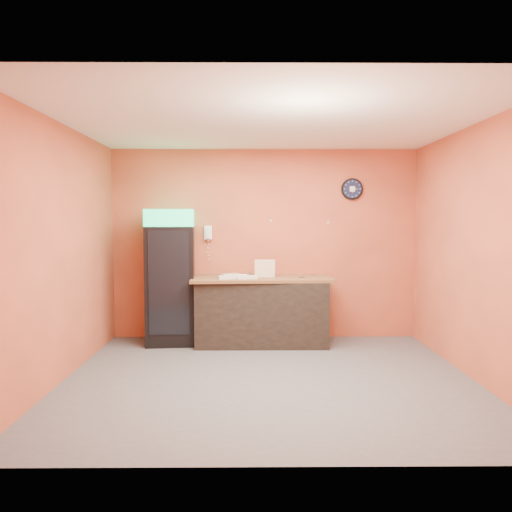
{
  "coord_description": "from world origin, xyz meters",
  "views": [
    {
      "loc": [
        -0.19,
        -5.42,
        1.74
      ],
      "look_at": [
        -0.14,
        0.6,
        1.32
      ],
      "focal_mm": 35.0,
      "sensor_mm": 36.0,
      "label": 1
    }
  ],
  "objects": [
    {
      "name": "ceiling",
      "position": [
        0.0,
        0.0,
        2.8
      ],
      "size": [
        4.5,
        4.0,
        0.02
      ],
      "primitive_type": "cube",
      "color": "white",
      "rests_on": "back_wall"
    },
    {
      "name": "wall_clock",
      "position": [
        1.29,
        1.97,
        2.21
      ],
      "size": [
        0.32,
        0.06,
        0.32
      ],
      "color": "black",
      "rests_on": "back_wall"
    },
    {
      "name": "back_wall",
      "position": [
        0.0,
        2.0,
        1.4
      ],
      "size": [
        4.5,
        0.02,
        2.8
      ],
      "primitive_type": "cube",
      "color": "#D45D3B",
      "rests_on": "floor"
    },
    {
      "name": "wrapped_sandwich_mid",
      "position": [
        -0.26,
        1.38,
        0.97
      ],
      "size": [
        0.31,
        0.19,
        0.04
      ],
      "primitive_type": "cube",
      "rotation": [
        0.0,
        0.0,
        0.27
      ],
      "color": "silver",
      "rests_on": "butcher_paper"
    },
    {
      "name": "kitchen_tool",
      "position": [
        -0.22,
        1.78,
        0.98
      ],
      "size": [
        0.07,
        0.07,
        0.07
      ],
      "primitive_type": "cylinder",
      "color": "silver",
      "rests_on": "butcher_paper"
    },
    {
      "name": "wrapped_sandwich_left",
      "position": [
        -0.5,
        1.37,
        0.97
      ],
      "size": [
        0.32,
        0.2,
        0.04
      ],
      "primitive_type": "cube",
      "rotation": [
        0.0,
        0.0,
        0.31
      ],
      "color": "silver",
      "rests_on": "butcher_paper"
    },
    {
      "name": "left_wall",
      "position": [
        -2.25,
        0.0,
        1.4
      ],
      "size": [
        0.02,
        4.0,
        2.8
      ],
      "primitive_type": "cube",
      "color": "#D45D3B",
      "rests_on": "floor"
    },
    {
      "name": "butcher_paper",
      "position": [
        -0.05,
        1.6,
        0.93
      ],
      "size": [
        2.0,
        0.95,
        0.04
      ],
      "primitive_type": "cube",
      "rotation": [
        0.0,
        0.0,
        0.04
      ],
      "color": "brown",
      "rests_on": "prep_counter"
    },
    {
      "name": "beverage_cooler",
      "position": [
        -1.35,
        1.61,
        0.93
      ],
      "size": [
        0.72,
        0.73,
        1.9
      ],
      "rotation": [
        0.0,
        0.0,
        0.09
      ],
      "color": "black",
      "rests_on": "floor"
    },
    {
      "name": "floor",
      "position": [
        0.0,
        0.0,
        0.0
      ],
      "size": [
        4.5,
        4.5,
        0.0
      ],
      "primitive_type": "plane",
      "color": "#47474C",
      "rests_on": "ground"
    },
    {
      "name": "wrapped_sandwich_right",
      "position": [
        -0.5,
        1.69,
        0.97
      ],
      "size": [
        0.26,
        0.24,
        0.04
      ],
      "primitive_type": "cube",
      "rotation": [
        0.0,
        0.0,
        0.67
      ],
      "color": "silver",
      "rests_on": "butcher_paper"
    },
    {
      "name": "wall_phone",
      "position": [
        -0.83,
        1.95,
        1.57
      ],
      "size": [
        0.11,
        0.1,
        0.2
      ],
      "color": "white",
      "rests_on": "back_wall"
    },
    {
      "name": "right_wall",
      "position": [
        2.25,
        0.0,
        1.4
      ],
      "size": [
        0.02,
        4.0,
        2.8
      ],
      "primitive_type": "cube",
      "color": "#D45D3B",
      "rests_on": "floor"
    },
    {
      "name": "sub_roll_stack",
      "position": [
        -0.0,
        1.62,
        1.07
      ],
      "size": [
        0.29,
        0.12,
        0.24
      ],
      "rotation": [
        0.0,
        0.0,
        -0.06
      ],
      "color": "beige",
      "rests_on": "butcher_paper"
    },
    {
      "name": "prep_counter",
      "position": [
        -0.05,
        1.6,
        0.46
      ],
      "size": [
        1.82,
        0.82,
        0.91
      ],
      "primitive_type": "cube",
      "rotation": [
        0.0,
        0.0,
        -0.0
      ],
      "color": "black",
      "rests_on": "floor"
    }
  ]
}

